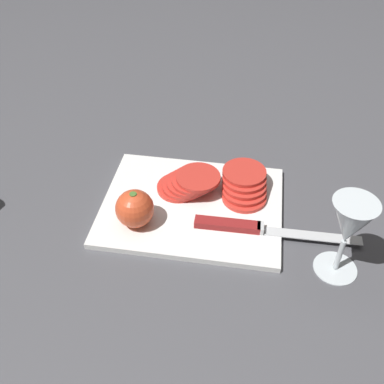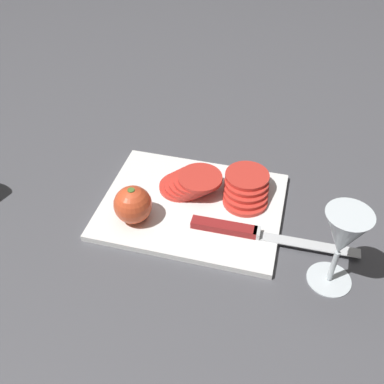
# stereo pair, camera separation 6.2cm
# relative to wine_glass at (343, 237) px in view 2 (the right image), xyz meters

# --- Properties ---
(ground_plane) EXTENTS (3.00, 3.00, 0.00)m
(ground_plane) POSITION_rel_wine_glass_xyz_m (-0.31, 0.12, -0.10)
(ground_plane) COLOR #4C4C51
(cutting_board) EXTENTS (0.34, 0.27, 0.01)m
(cutting_board) POSITION_rel_wine_glass_xyz_m (-0.26, 0.11, -0.10)
(cutting_board) COLOR white
(cutting_board) RESTS_ON ground_plane
(wine_glass) EXTENTS (0.07, 0.07, 0.15)m
(wine_glass) POSITION_rel_wine_glass_xyz_m (0.00, 0.00, 0.00)
(wine_glass) COLOR silver
(wine_glass) RESTS_ON ground_plane
(whole_tomato) EXTENTS (0.07, 0.07, 0.07)m
(whole_tomato) POSITION_rel_wine_glass_xyz_m (-0.36, 0.04, -0.06)
(whole_tomato) COLOR #DB4C28
(whole_tomato) RESTS_ON cutting_board
(knife) EXTENTS (0.30, 0.03, 0.01)m
(knife) POSITION_rel_wine_glass_xyz_m (-0.16, 0.06, -0.09)
(knife) COLOR silver
(knife) RESTS_ON cutting_board
(tomato_slice_stack_near) EXTENTS (0.13, 0.09, 0.04)m
(tomato_slice_stack_near) POSITION_rel_wine_glass_xyz_m (-0.28, 0.15, -0.07)
(tomato_slice_stack_near) COLOR red
(tomato_slice_stack_near) RESTS_ON cutting_board
(tomato_slice_stack_far) EXTENTS (0.09, 0.13, 0.04)m
(tomato_slice_stack_far) POSITION_rel_wine_glass_xyz_m (-0.17, 0.16, -0.07)
(tomato_slice_stack_far) COLOR red
(tomato_slice_stack_far) RESTS_ON cutting_board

